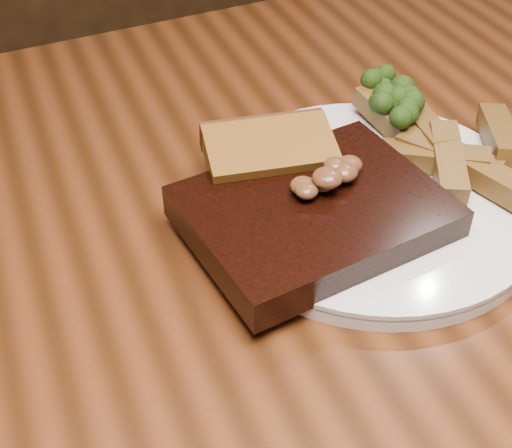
{
  "coord_description": "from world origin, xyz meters",
  "views": [
    {
      "loc": [
        -0.16,
        -0.36,
        1.12
      ],
      "look_at": [
        -0.02,
        0.0,
        0.78
      ],
      "focal_mm": 50.0,
      "sensor_mm": 36.0,
      "label": 1
    }
  ],
  "objects_px": {
    "dining_table": "(275,332)",
    "garlic_bread": "(270,171)",
    "steak": "(314,213)",
    "plate": "(370,201)",
    "chair_far": "(138,134)",
    "potato_wedges": "(439,151)"
  },
  "relations": [
    {
      "from": "plate",
      "to": "steak",
      "type": "relative_size",
      "value": 1.46
    },
    {
      "from": "chair_far",
      "to": "steak",
      "type": "bearing_deg",
      "value": 88.5
    },
    {
      "from": "dining_table",
      "to": "steak",
      "type": "height_order",
      "value": "steak"
    },
    {
      "from": "plate",
      "to": "chair_far",
      "type": "bearing_deg",
      "value": 98.55
    },
    {
      "from": "dining_table",
      "to": "garlic_bread",
      "type": "bearing_deg",
      "value": 71.85
    },
    {
      "from": "steak",
      "to": "dining_table",
      "type": "bearing_deg",
      "value": 179.45
    },
    {
      "from": "garlic_bread",
      "to": "chair_far",
      "type": "bearing_deg",
      "value": 100.4
    },
    {
      "from": "steak",
      "to": "garlic_bread",
      "type": "distance_m",
      "value": 0.07
    },
    {
      "from": "dining_table",
      "to": "steak",
      "type": "bearing_deg",
      "value": 7.41
    },
    {
      "from": "potato_wedges",
      "to": "steak",
      "type": "bearing_deg",
      "value": -164.81
    },
    {
      "from": "steak",
      "to": "potato_wedges",
      "type": "bearing_deg",
      "value": 7.23
    },
    {
      "from": "steak",
      "to": "garlic_bread",
      "type": "relative_size",
      "value": 1.8
    },
    {
      "from": "garlic_bread",
      "to": "potato_wedges",
      "type": "relative_size",
      "value": 0.9
    },
    {
      "from": "plate",
      "to": "dining_table",
      "type": "bearing_deg",
      "value": -166.63
    },
    {
      "from": "plate",
      "to": "potato_wedges",
      "type": "distance_m",
      "value": 0.08
    },
    {
      "from": "plate",
      "to": "potato_wedges",
      "type": "xyz_separation_m",
      "value": [
        0.07,
        0.02,
        0.02
      ]
    },
    {
      "from": "dining_table",
      "to": "steak",
      "type": "relative_size",
      "value": 8.61
    },
    {
      "from": "chair_far",
      "to": "steak",
      "type": "height_order",
      "value": "chair_far"
    },
    {
      "from": "dining_table",
      "to": "plate",
      "type": "distance_m",
      "value": 0.14
    },
    {
      "from": "dining_table",
      "to": "chair_far",
      "type": "relative_size",
      "value": 1.72
    },
    {
      "from": "chair_far",
      "to": "potato_wedges",
      "type": "height_order",
      "value": "chair_far"
    },
    {
      "from": "dining_table",
      "to": "chair_far",
      "type": "height_order",
      "value": "chair_far"
    }
  ]
}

